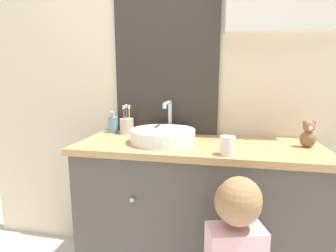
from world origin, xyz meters
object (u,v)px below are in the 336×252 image
(toothbrush_holder, at_px, (127,126))
(soap_dispenser, at_px, (113,124))
(drinking_cup, at_px, (228,146))
(teddy_bear, at_px, (308,134))
(sink_basin, at_px, (163,135))

(toothbrush_holder, bearing_deg, soap_dispenser, 168.26)
(soap_dispenser, relative_size, drinking_cup, 1.59)
(soap_dispenser, bearing_deg, teddy_bear, -7.73)
(toothbrush_holder, relative_size, soap_dispenser, 1.33)
(toothbrush_holder, height_order, soap_dispenser, toothbrush_holder)
(soap_dispenser, height_order, teddy_bear, teddy_bear)
(toothbrush_holder, relative_size, teddy_bear, 1.32)
(toothbrush_holder, bearing_deg, teddy_bear, -7.33)
(teddy_bear, bearing_deg, sink_basin, -177.06)
(teddy_bear, bearing_deg, toothbrush_holder, 172.67)
(soap_dispenser, bearing_deg, drinking_cup, -27.75)
(sink_basin, height_order, toothbrush_holder, sink_basin)
(sink_basin, distance_m, toothbrush_holder, 0.33)
(drinking_cup, bearing_deg, teddy_bear, 29.23)
(soap_dispenser, distance_m, teddy_bear, 1.15)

